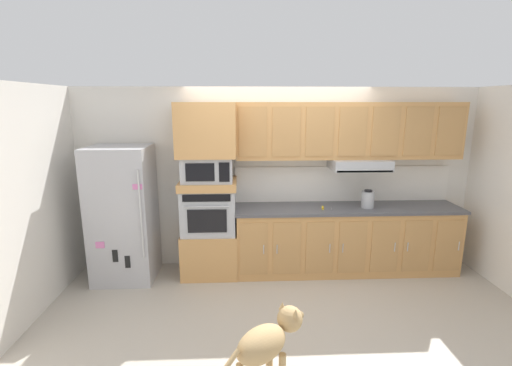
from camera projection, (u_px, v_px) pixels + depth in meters
name	position (u px, v px, depth m)	size (l,w,h in m)	color
ground_plane	(285.00, 299.00, 4.31)	(9.60, 9.60, 0.00)	#B2A899
back_kitchen_wall	(277.00, 178.00, 5.12)	(6.20, 0.12, 2.50)	silver
side_panel_left	(30.00, 201.00, 3.92)	(0.12, 7.10, 2.50)	silver
refrigerator	(123.00, 214.00, 4.69)	(0.76, 0.73, 1.76)	#ADADB2
oven_base_cabinet	(210.00, 252.00, 4.93)	(0.74, 0.62, 0.60)	tan
built_in_oven	(209.00, 210.00, 4.80)	(0.70, 0.62, 0.60)	#A8AAAF
appliance_mid_shelf	(208.00, 184.00, 4.73)	(0.74, 0.62, 0.10)	tan
microwave	(208.00, 168.00, 4.68)	(0.64, 0.54, 0.32)	#A8AAAF
appliance_upper_cabinet	(207.00, 130.00, 4.57)	(0.74, 0.62, 0.68)	tan
lower_cabinet_run	(346.00, 240.00, 4.98)	(2.99, 0.63, 0.88)	tan
countertop_slab	(347.00, 208.00, 4.88)	(3.03, 0.64, 0.04)	#4C4C51
backsplash_panel	(343.00, 184.00, 5.10)	(3.03, 0.02, 0.50)	silver
upper_cabinet_with_hood	(350.00, 133.00, 4.78)	(2.99, 0.48, 0.88)	tan
screwdriver	(324.00, 208.00, 4.77)	(0.15, 0.13, 0.03)	yellow
electric_kettle	(368.00, 199.00, 4.82)	(0.17, 0.17, 0.24)	#A8AAAF
dog	(268.00, 341.00, 2.89)	(0.71, 0.62, 0.64)	tan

